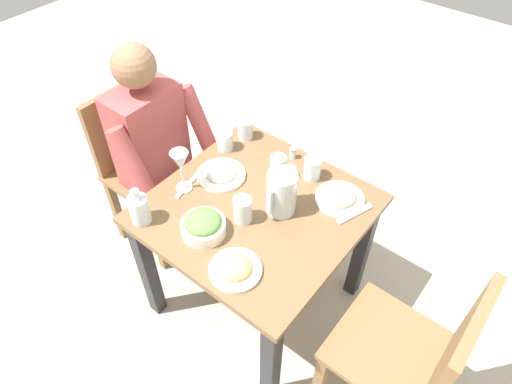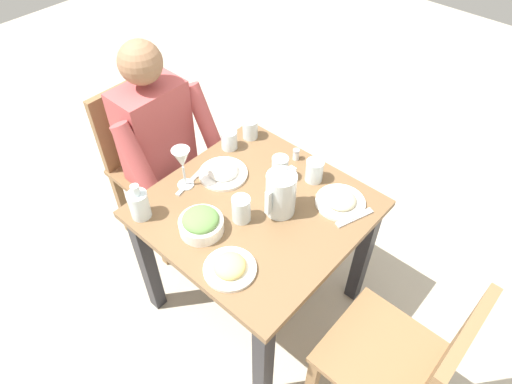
{
  "view_description": "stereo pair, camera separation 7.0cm",
  "coord_description": "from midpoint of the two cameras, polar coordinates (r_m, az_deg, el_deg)",
  "views": [
    {
      "loc": [
        0.96,
        0.77,
        2.05
      ],
      "look_at": [
        -0.03,
        -0.02,
        0.75
      ],
      "focal_mm": 31.48,
      "sensor_mm": 36.0,
      "label": 1
    },
    {
      "loc": [
        0.91,
        0.82,
        2.05
      ],
      "look_at": [
        -0.03,
        -0.02,
        0.75
      ],
      "focal_mm": 31.48,
      "sensor_mm": 36.0,
      "label": 2
    }
  ],
  "objects": [
    {
      "name": "ground_plane",
      "position": [
        2.39,
        0.88,
        -13.28
      ],
      "size": [
        8.0,
        8.0,
        0.0
      ],
      "primitive_type": "plane",
      "color": "#B7AD99"
    },
    {
      "name": "dining_table",
      "position": [
        1.92,
        1.07,
        -4.47
      ],
      "size": [
        0.82,
        0.82,
        0.7
      ],
      "color": "brown",
      "rests_on": "ground_plane"
    },
    {
      "name": "chair_near",
      "position": [
        2.39,
        -12.79,
        4.37
      ],
      "size": [
        0.4,
        0.4,
        0.89
      ],
      "color": "olive",
      "rests_on": "ground_plane"
    },
    {
      "name": "chair_far",
      "position": [
        1.77,
        19.68,
        -20.0
      ],
      "size": [
        0.4,
        0.4,
        0.89
      ],
      "color": "olive",
      "rests_on": "ground_plane"
    },
    {
      "name": "diner_near",
      "position": [
        2.17,
        -10.03,
        4.95
      ],
      "size": [
        0.48,
        0.53,
        1.19
      ],
      "color": "#B24C4C",
      "rests_on": "ground_plane"
    },
    {
      "name": "water_pitcher",
      "position": [
        1.74,
        4.3,
        -0.24
      ],
      "size": [
        0.16,
        0.12,
        0.19
      ],
      "color": "silver",
      "rests_on": "dining_table"
    },
    {
      "name": "salad_bowl",
      "position": [
        1.72,
        -5.84,
        -3.94
      ],
      "size": [
        0.17,
        0.17,
        0.09
      ],
      "color": "white",
      "rests_on": "dining_table"
    },
    {
      "name": "plate_yoghurt",
      "position": [
        1.94,
        -3.18,
        2.59
      ],
      "size": [
        0.21,
        0.21,
        0.06
      ],
      "color": "white",
      "rests_on": "dining_table"
    },
    {
      "name": "plate_fries",
      "position": [
        1.62,
        -2.09,
        -9.52
      ],
      "size": [
        0.19,
        0.19,
        0.06
      ],
      "color": "white",
      "rests_on": "dining_table"
    },
    {
      "name": "plate_beans",
      "position": [
        1.86,
        11.75,
        -1.14
      ],
      "size": [
        0.2,
        0.2,
        0.04
      ],
      "color": "white",
      "rests_on": "dining_table"
    },
    {
      "name": "water_glass_center",
      "position": [
        1.92,
        8.47,
        2.68
      ],
      "size": [
        0.08,
        0.08,
        0.1
      ],
      "primitive_type": "cylinder",
      "color": "silver",
      "rests_on": "dining_table"
    },
    {
      "name": "water_glass_near_right",
      "position": [
        2.07,
        -2.46,
        6.65
      ],
      "size": [
        0.07,
        0.07,
        0.09
      ],
      "primitive_type": "cylinder",
      "color": "silver",
      "rests_on": "dining_table"
    },
    {
      "name": "water_glass_near_left",
      "position": [
        1.91,
        4.11,
        2.98
      ],
      "size": [
        0.07,
        0.07,
        0.11
      ],
      "primitive_type": "cylinder",
      "color": "silver",
      "rests_on": "dining_table"
    },
    {
      "name": "water_glass_far_right",
      "position": [
        2.12,
        0.21,
        8.01
      ],
      "size": [
        0.07,
        0.07,
        0.09
      ],
      "primitive_type": "cylinder",
      "color": "silver",
      "rests_on": "dining_table"
    },
    {
      "name": "water_glass_far_left",
      "position": [
        1.74,
        -0.73,
        -2.21
      ],
      "size": [
        0.07,
        0.07,
        0.11
      ],
      "primitive_type": "cylinder",
      "color": "silver",
      "rests_on": "dining_table"
    },
    {
      "name": "wine_glass",
      "position": [
        1.83,
        -8.31,
        3.99
      ],
      "size": [
        0.08,
        0.08,
        0.2
      ],
      "color": "silver",
      "rests_on": "dining_table"
    },
    {
      "name": "oil_carafe",
      "position": [
        1.8,
        -13.52,
        -1.7
      ],
      "size": [
        0.08,
        0.08,
        0.16
      ],
      "color": "silver",
      "rests_on": "dining_table"
    },
    {
      "name": "salt_shaker",
      "position": [
        2.02,
        6.1,
        4.76
      ],
      "size": [
        0.03,
        0.03,
        0.05
      ],
      "color": "white",
      "rests_on": "dining_table"
    },
    {
      "name": "fork_near",
      "position": [
        1.83,
        13.49,
        -3.21
      ],
      "size": [
        0.17,
        0.08,
        0.01
      ],
      "primitive_type": "cube",
      "rotation": [
        0.0,
        0.0,
        -0.33
      ],
      "color": "silver",
      "rests_on": "dining_table"
    },
    {
      "name": "knife_near",
      "position": [
        1.93,
        -7.32,
        1.3
      ],
      "size": [
        0.18,
        0.06,
        0.01
      ],
      "primitive_type": "cube",
      "rotation": [
        0.0,
        0.0,
        0.2
      ],
      "color": "silver",
      "rests_on": "dining_table"
    }
  ]
}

